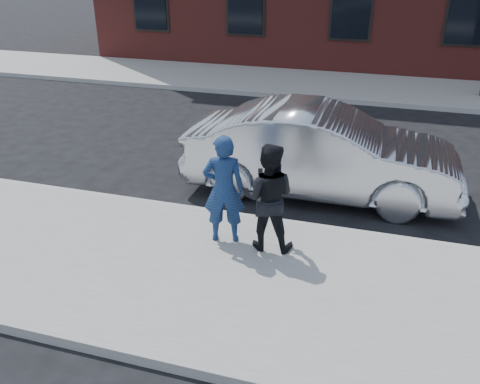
% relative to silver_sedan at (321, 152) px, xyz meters
% --- Properties ---
extents(ground, '(100.00, 100.00, 0.00)m').
position_rel_silver_sedan_xyz_m(ground, '(-0.65, -3.09, -0.84)').
color(ground, black).
rests_on(ground, ground).
extents(near_sidewalk, '(50.00, 3.50, 0.15)m').
position_rel_silver_sedan_xyz_m(near_sidewalk, '(-0.65, -3.34, -0.76)').
color(near_sidewalk, gray).
rests_on(near_sidewalk, ground).
extents(near_curb, '(50.00, 0.10, 0.15)m').
position_rel_silver_sedan_xyz_m(near_curb, '(-0.65, -1.54, -0.76)').
color(near_curb, '#999691').
rests_on(near_curb, ground).
extents(far_sidewalk, '(50.00, 3.50, 0.15)m').
position_rel_silver_sedan_xyz_m(far_sidewalk, '(-0.65, 8.16, -0.76)').
color(far_sidewalk, gray).
rests_on(far_sidewalk, ground).
extents(far_curb, '(50.00, 0.10, 0.15)m').
position_rel_silver_sedan_xyz_m(far_curb, '(-0.65, 6.36, -0.76)').
color(far_curb, '#999691').
rests_on(far_curb, ground).
extents(silver_sedan, '(5.09, 1.82, 1.67)m').
position_rel_silver_sedan_xyz_m(silver_sedan, '(0.00, 0.00, 0.00)').
color(silver_sedan, '#B7BABF').
rests_on(silver_sedan, ground).
extents(man_hoodie, '(0.72, 0.57, 1.73)m').
position_rel_silver_sedan_xyz_m(man_hoodie, '(-1.13, -2.40, 0.18)').
color(man_hoodie, navy).
rests_on(man_hoodie, near_sidewalk).
extents(man_peacoat, '(0.86, 0.70, 1.67)m').
position_rel_silver_sedan_xyz_m(man_peacoat, '(-0.44, -2.41, 0.15)').
color(man_peacoat, black).
rests_on(man_peacoat, near_sidewalk).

